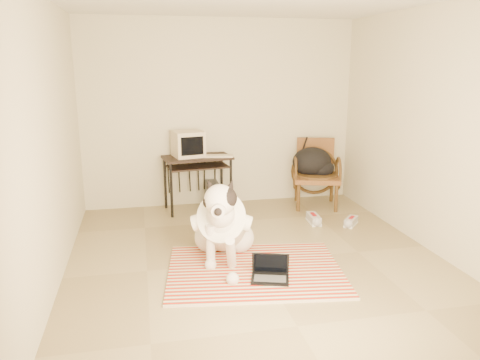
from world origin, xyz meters
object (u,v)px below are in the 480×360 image
object	(u,v)px
computer_desk	(197,164)
crt_monitor	(188,144)
dog	(223,225)
rattan_chair	(316,173)
pc_tower	(212,195)
laptop	(270,272)
backpack	(314,163)

from	to	relation	value
computer_desk	crt_monitor	size ratio (longest dim) A/B	2.14
dog	rattan_chair	size ratio (longest dim) A/B	1.43
dog	pc_tower	distance (m)	1.88
dog	laptop	xyz separation A→B (m)	(0.36, -0.60, -0.32)
rattan_chair	backpack	world-z (taller)	rattan_chair
backpack	dog	bearing A→B (deg)	-134.64
crt_monitor	backpack	xyz separation A→B (m)	(1.82, -0.18, -0.32)
computer_desk	crt_monitor	bearing A→B (deg)	162.63
dog	crt_monitor	bearing A→B (deg)	94.95
dog	pc_tower	size ratio (longest dim) A/B	3.37
dog	computer_desk	distance (m)	1.84
dog	pc_tower	world-z (taller)	dog
pc_tower	laptop	bearing A→B (deg)	-85.63
computer_desk	pc_tower	distance (m)	0.53
rattan_chair	backpack	bearing A→B (deg)	-177.09
crt_monitor	rattan_chair	bearing A→B (deg)	-5.40
crt_monitor	backpack	distance (m)	1.85
dog	pc_tower	bearing A→B (deg)	84.64
pc_tower	backpack	world-z (taller)	backpack
dog	rattan_chair	xyz separation A→B (m)	(1.70, 1.68, 0.09)
dog	computer_desk	world-z (taller)	dog
dog	rattan_chair	world-z (taller)	dog
dog	laptop	world-z (taller)	dog
computer_desk	crt_monitor	world-z (taller)	crt_monitor
laptop	computer_desk	size ratio (longest dim) A/B	0.42
rattan_chair	crt_monitor	bearing A→B (deg)	174.60
computer_desk	pc_tower	size ratio (longest dim) A/B	2.42
laptop	rattan_chair	size ratio (longest dim) A/B	0.43
laptop	backpack	bearing A→B (deg)	60.35
computer_desk	backpack	size ratio (longest dim) A/B	1.68
rattan_chair	backpack	xyz separation A→B (m)	(-0.04, -0.00, 0.16)
pc_tower	backpack	size ratio (longest dim) A/B	0.69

